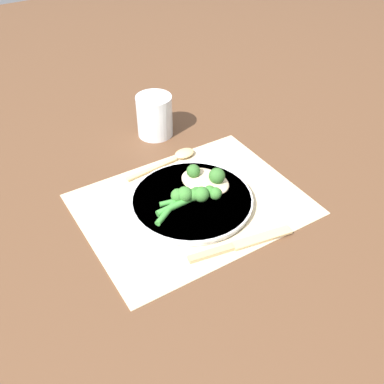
% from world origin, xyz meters
% --- Properties ---
extents(ground_plane, '(3.00, 3.00, 0.00)m').
position_xyz_m(ground_plane, '(0.00, 0.00, 0.00)').
color(ground_plane, brown).
extents(placemat, '(0.43, 0.33, 0.00)m').
position_xyz_m(placemat, '(0.00, 0.00, 0.00)').
color(placemat, beige).
rests_on(placemat, ground_plane).
extents(plate, '(0.24, 0.24, 0.01)m').
position_xyz_m(plate, '(0.00, 0.00, 0.01)').
color(plate, white).
rests_on(plate, placemat).
extents(chicken_fillet, '(0.11, 0.13, 0.02)m').
position_xyz_m(chicken_fillet, '(-0.04, -0.02, 0.03)').
color(chicken_fillet, beige).
rests_on(chicken_fillet, plate).
extents(pesto_dollop_primary, '(0.03, 0.03, 0.03)m').
position_xyz_m(pesto_dollop_primary, '(-0.06, -0.00, 0.05)').
color(pesto_dollop_primary, '#336628').
rests_on(pesto_dollop_primary, chicken_fillet).
extents(pesto_dollop_secondary, '(0.03, 0.03, 0.03)m').
position_xyz_m(pesto_dollop_secondary, '(-0.03, -0.04, 0.05)').
color(pesto_dollop_secondary, '#336628').
rests_on(pesto_dollop_secondary, chicken_fillet).
extents(broccoli_stalk_left, '(0.12, 0.05, 0.03)m').
position_xyz_m(broccoli_stalk_left, '(-0.02, 0.02, 0.03)').
color(broccoli_stalk_left, '#3D8E38').
rests_on(broccoli_stalk_left, plate).
extents(broccoli_stalk_rear, '(0.11, 0.05, 0.03)m').
position_xyz_m(broccoli_stalk_rear, '(0.00, 0.01, 0.03)').
color(broccoli_stalk_rear, '#3D8E38').
rests_on(broccoli_stalk_rear, plate).
extents(broccoli_stalk_front, '(0.10, 0.06, 0.03)m').
position_xyz_m(broccoli_stalk_front, '(0.03, -0.00, 0.03)').
color(broccoli_stalk_front, '#3D8E38').
rests_on(broccoli_stalk_front, plate).
extents(knife, '(0.20, 0.05, 0.01)m').
position_xyz_m(knife, '(-0.01, 0.14, 0.01)').
color(knife, tan).
rests_on(knife, placemat).
extents(spoon, '(0.18, 0.04, 0.01)m').
position_xyz_m(spoon, '(-0.05, -0.15, 0.01)').
color(spoon, tan).
rests_on(spoon, placemat).
extents(water_glass, '(0.09, 0.09, 0.10)m').
position_xyz_m(water_glass, '(-0.06, -0.27, 0.05)').
color(water_glass, silver).
rests_on(water_glass, ground_plane).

